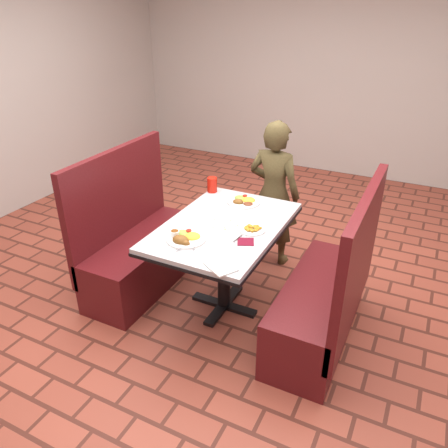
% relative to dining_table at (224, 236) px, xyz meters
% --- Properties ---
extents(room, '(7.00, 7.04, 2.82)m').
position_rel_dining_table_xyz_m(room, '(0.00, 0.00, 1.26)').
color(room, '#9D4533').
rests_on(room, ground).
extents(dining_table, '(0.81, 1.21, 0.75)m').
position_rel_dining_table_xyz_m(dining_table, '(0.00, 0.00, 0.00)').
color(dining_table, silver).
rests_on(dining_table, ground).
extents(booth_bench_left, '(0.47, 1.20, 1.17)m').
position_rel_dining_table_xyz_m(booth_bench_left, '(-0.80, 0.00, -0.32)').
color(booth_bench_left, '#591417').
rests_on(booth_bench_left, ground).
extents(booth_bench_right, '(0.47, 1.20, 1.17)m').
position_rel_dining_table_xyz_m(booth_bench_right, '(0.80, 0.00, -0.32)').
color(booth_bench_right, '#591417').
rests_on(booth_bench_right, ground).
extents(diner_person, '(0.51, 0.36, 1.33)m').
position_rel_dining_table_xyz_m(diner_person, '(0.06, 0.87, 0.01)').
color(diner_person, brown).
rests_on(diner_person, ground).
extents(near_dinner_plate, '(0.27, 0.27, 0.08)m').
position_rel_dining_table_xyz_m(near_dinner_plate, '(-0.13, -0.33, 0.13)').
color(near_dinner_plate, white).
rests_on(near_dinner_plate, dining_table).
extents(far_dinner_plate, '(0.26, 0.26, 0.07)m').
position_rel_dining_table_xyz_m(far_dinner_plate, '(-0.02, 0.41, 0.12)').
color(far_dinner_plate, white).
rests_on(far_dinner_plate, dining_table).
extents(plantain_plate, '(0.19, 0.19, 0.03)m').
position_rel_dining_table_xyz_m(plantain_plate, '(0.22, -0.00, 0.11)').
color(plantain_plate, white).
rests_on(plantain_plate, dining_table).
extents(maroon_napkin, '(0.15, 0.15, 0.00)m').
position_rel_dining_table_xyz_m(maroon_napkin, '(0.25, -0.17, 0.10)').
color(maroon_napkin, '#5C0D1E').
rests_on(maroon_napkin, dining_table).
extents(spoon_utensil, '(0.02, 0.12, 0.00)m').
position_rel_dining_table_xyz_m(spoon_utensil, '(0.19, -0.16, 0.10)').
color(spoon_utensil, silver).
rests_on(spoon_utensil, dining_table).
extents(red_tumbler, '(0.08, 0.08, 0.13)m').
position_rel_dining_table_xyz_m(red_tumbler, '(-0.36, 0.50, 0.16)').
color(red_tumbler, red).
rests_on(red_tumbler, dining_table).
extents(paper_napkin, '(0.23, 0.22, 0.01)m').
position_rel_dining_table_xyz_m(paper_napkin, '(0.24, -0.53, 0.10)').
color(paper_napkin, white).
rests_on(paper_napkin, dining_table).
extents(knife_utensil, '(0.06, 0.16, 0.00)m').
position_rel_dining_table_xyz_m(knife_utensil, '(-0.04, -0.35, 0.11)').
color(knife_utensil, silver).
rests_on(knife_utensil, dining_table).
extents(fork_utensil, '(0.06, 0.16, 0.00)m').
position_rel_dining_table_xyz_m(fork_utensil, '(-0.08, -0.42, 0.11)').
color(fork_utensil, silver).
rests_on(fork_utensil, dining_table).
extents(lettuce_shreds, '(0.28, 0.32, 0.00)m').
position_rel_dining_table_xyz_m(lettuce_shreds, '(0.04, 0.06, 0.10)').
color(lettuce_shreds, '#82B849').
rests_on(lettuce_shreds, dining_table).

